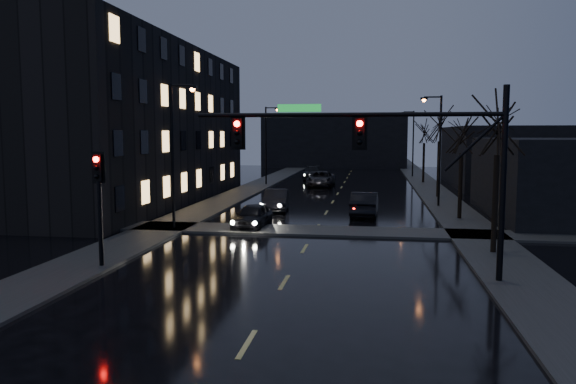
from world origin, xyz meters
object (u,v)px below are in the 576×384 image
at_px(oncoming_car_c, 321,179).
at_px(oncoming_car_d, 312,173).
at_px(lead_car, 364,204).
at_px(oncoming_car_a, 252,216).
at_px(oncoming_car_b, 276,200).

distance_m(oncoming_car_c, oncoming_car_d, 9.02).
distance_m(oncoming_car_c, lead_car, 20.19).
bearing_deg(oncoming_car_c, oncoming_car_a, -92.98).
distance_m(oncoming_car_a, oncoming_car_b, 7.29).
relative_size(oncoming_car_c, lead_car, 1.16).
bearing_deg(oncoming_car_d, oncoming_car_b, -93.36).
bearing_deg(oncoming_car_c, lead_car, -76.28).
bearing_deg(oncoming_car_a, oncoming_car_c, 90.71).
distance_m(oncoming_car_b, lead_car, 6.24).
distance_m(oncoming_car_d, lead_car, 29.20).
height_order(oncoming_car_b, oncoming_car_d, oncoming_car_d).
relative_size(oncoming_car_c, oncoming_car_d, 1.05).
relative_size(oncoming_car_d, lead_car, 1.11).
xyz_separation_m(oncoming_car_a, oncoming_car_d, (-0.36, 34.31, 0.08)).
bearing_deg(lead_car, oncoming_car_b, -11.27).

